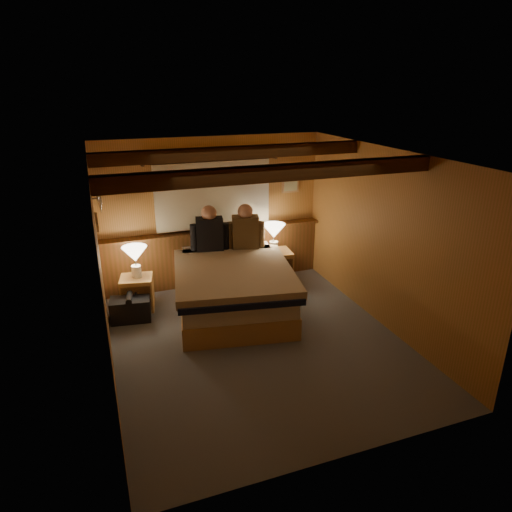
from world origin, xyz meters
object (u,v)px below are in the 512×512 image
lamp_left (135,256)px  duffel_bag (131,309)px  bed (233,288)px  nightstand_left (137,293)px  person_left (210,232)px  person_right (245,230)px  nightstand_right (275,267)px  lamp_right (274,233)px

lamp_left → duffel_bag: 0.76m
bed → nightstand_left: size_ratio=4.44×
duffel_bag → person_left: bearing=30.7°
person_left → duffel_bag: person_left is taller
person_right → duffel_bag: size_ratio=1.24×
duffel_bag → person_right: bearing=21.9°
bed → person_left: person_left is taller
nightstand_left → person_left: size_ratio=0.72×
nightstand_right → person_right: (-0.54, -0.04, 0.72)m
nightstand_right → person_right: bearing=-170.0°
bed → duffel_bag: (-1.45, 0.23, -0.20)m
bed → nightstand_left: bed is taller
person_left → person_right: person_left is taller
nightstand_left → duffel_bag: (-0.14, -0.32, -0.08)m
person_right → duffel_bag: person_right is taller
lamp_left → person_left: size_ratio=0.64×
nightstand_right → lamp_right: bearing=-149.8°
nightstand_right → lamp_right: lamp_right is taller
bed → person_left: size_ratio=3.17×
nightstand_left → lamp_right: size_ratio=1.10×
bed → lamp_right: (0.92, 0.71, 0.52)m
bed → nightstand_left: bearing=167.3°
lamp_right → duffel_bag: bearing=-168.5°
person_right → nightstand_left: bearing=-160.7°
bed → lamp_left: bearing=166.3°
nightstand_left → lamp_right: lamp_right is taller
lamp_right → person_right: 0.50m
bed → lamp_left: 1.48m
lamp_right → nightstand_right: bearing=24.5°
nightstand_right → person_right: person_right is taller
nightstand_left → nightstand_right: nightstand_right is taller
bed → nightstand_right: bed is taller
lamp_right → person_left: bearing=176.1°
nightstand_right → person_right: 0.90m
lamp_right → person_left: size_ratio=0.65×
person_left → duffel_bag: size_ratio=1.25×
bed → person_right: 1.03m
bed → nightstand_right: 1.22m
nightstand_right → lamp_left: 2.33m
bed → lamp_left: (-1.29, 0.56, 0.46)m
nightstand_left → duffel_bag: nightstand_left is taller
lamp_left → person_right: person_right is taller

